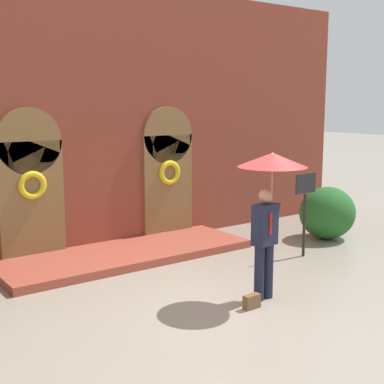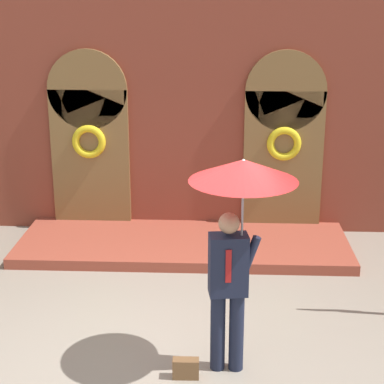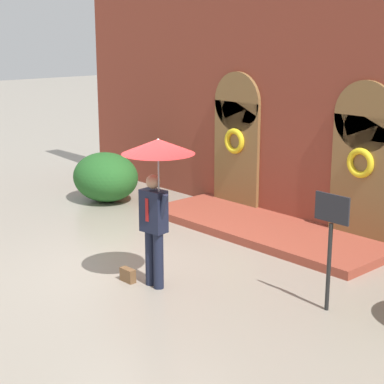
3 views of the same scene
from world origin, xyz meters
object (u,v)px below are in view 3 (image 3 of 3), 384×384
handbag (128,275)px  shrub_left (106,177)px  person_with_umbrella (157,168)px  sign_post (331,233)px

handbag → shrub_left: 5.12m
handbag → shrub_left: shrub_left is taller
person_with_umbrella → sign_post: size_ratio=1.37×
handbag → shrub_left: size_ratio=0.17×
handbag → sign_post: size_ratio=0.16×
handbag → person_with_umbrella: bearing=19.5°
handbag → sign_post: sign_post is taller
shrub_left → sign_post: bearing=-9.1°
person_with_umbrella → sign_post: 2.70m
person_with_umbrella → shrub_left: person_with_umbrella is taller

